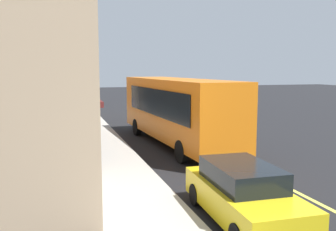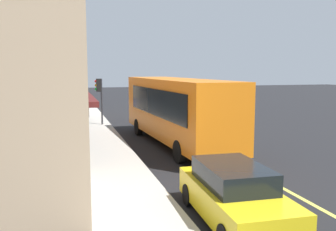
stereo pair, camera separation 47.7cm
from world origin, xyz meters
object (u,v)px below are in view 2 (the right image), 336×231
bus (176,108)px  pedestrian_at_corner (88,105)px  traffic_light (99,90)px  car_yellow (234,194)px

bus → pedestrian_at_corner: bearing=18.6°
traffic_light → car_yellow: size_ratio=0.73×
traffic_light → car_yellow: (-17.11, -1.90, -1.79)m
traffic_light → car_yellow: bearing=-173.7°
bus → pedestrian_at_corner: (11.42, 3.85, -0.83)m
traffic_light → pedestrian_at_corner: size_ratio=1.91×
car_yellow → pedestrian_at_corner: 21.28m
bus → pedestrian_at_corner: bus is taller
traffic_light → pedestrian_at_corner: bearing=8.1°
car_yellow → traffic_light: bearing=6.3°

